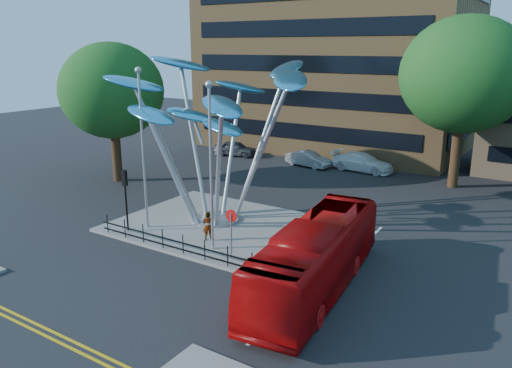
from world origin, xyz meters
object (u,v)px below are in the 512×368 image
Objects in this scene: tree_left at (112,91)px; leaf_sculpture at (214,104)px; tree_right at (464,75)px; street_lamp_right at (211,152)px; no_entry_sign_island at (231,226)px; red_bus at (316,257)px; traffic_light_island at (125,187)px; parked_car_right at (363,162)px; parked_car_left at (236,148)px; parked_car_mid at (308,159)px; street_lamp_left at (142,135)px; pedestrian at (208,226)px.

tree_left is 0.81× the size of leaf_sculpture.
street_lamp_right is at bearing -111.54° from tree_right.
red_bus is (4.63, -0.39, -0.33)m from no_entry_sign_island.
tree_right is at bearing 72.88° from no_entry_sign_island.
traffic_light_island is 11.69m from red_bus.
traffic_light_island is 0.67× the size of parked_car_right.
parked_car_left is at bearing 179.24° from tree_right.
street_lamp_right is 20.02m from parked_car_mid.
street_lamp_right is (5.00, -0.50, -0.26)m from street_lamp_left.
parked_car_right is (-5.96, 20.88, -0.74)m from red_bus.
tree_right reaches higher than red_bus.
street_lamp_right reaches higher than pedestrian.
pedestrian is at bearing -159.88° from parked_car_mid.
no_entry_sign_island is 1.57× the size of pedestrian.
no_entry_sign_island is (6.50, -0.98, -3.54)m from street_lamp_left.
parked_car_left is at bearing 108.41° from traffic_light_island.
parked_car_left is (2.42, 12.26, -6.10)m from tree_left.
tree_left is 3.01× the size of traffic_light_island.
no_entry_sign_island is at bearing 118.86° from pedestrian.
tree_left reaches higher than leaf_sculpture.
parked_car_right reaches higher than parked_car_left.
tree_right is 7.77× the size of pedestrian.
traffic_light_island is (-5.50, -0.50, -2.48)m from street_lamp_right.
parked_car_right is at bearing 99.48° from red_bus.
tree_left is at bearing 140.19° from traffic_light_island.
street_lamp_left is 6.05m from pedestrian.
parked_car_mid is at bearing 106.63° from no_entry_sign_island.
leaf_sculpture reaches higher than traffic_light_island.
no_entry_sign_island is (7.00, 0.02, -0.80)m from traffic_light_island.
leaf_sculpture is 1.19× the size of red_bus.
no_entry_sign_island reaches higher than pedestrian.
tree_left is at bearing 149.25° from parked_car_mid.
street_lamp_left is at bearing 174.29° from street_lamp_right.
parked_car_left is at bearing -92.63° from pedestrian.
tree_right reaches higher than traffic_light_island.
tree_right is 4.94× the size of no_entry_sign_island.
parked_car_left is at bearing 110.67° from street_lamp_left.
tree_right is 20.97m from red_bus.
traffic_light_island is 21.35m from parked_car_right.
pedestrian is at bearing 15.16° from traffic_light_island.
tree_right is at bearing 55.95° from street_lamp_left.
street_lamp_left is 0.82× the size of red_bus.
parked_car_mid is at bearing 86.57° from traffic_light_island.
tree_left is 1.24× the size of street_lamp_right.
parked_car_mid is (-5.83, 19.52, -1.15)m from no_entry_sign_island.
parked_car_left is (-9.51, 15.58, -6.18)m from leaf_sculpture.
tree_left is (-22.00, -12.00, -1.24)m from tree_right.
pedestrian is 0.30× the size of parked_car_right.
no_entry_sign_island is (1.50, -0.48, -3.28)m from street_lamp_right.
leaf_sculpture is (-10.07, -15.32, -1.16)m from tree_right.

